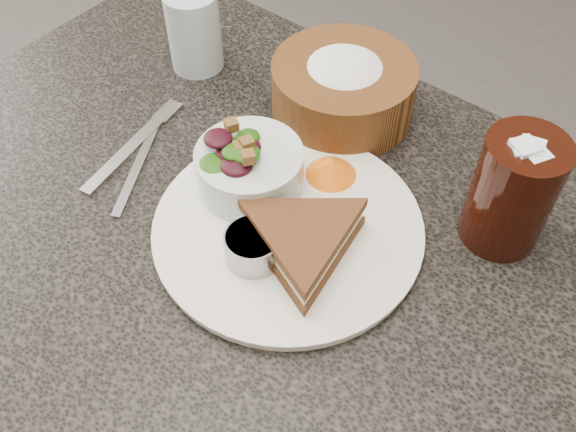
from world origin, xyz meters
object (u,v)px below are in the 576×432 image
(dining_table, at_px, (265,368))
(salad_bowl, at_px, (249,163))
(cola_glass, at_px, (514,189))
(water_glass, at_px, (194,31))
(dinner_plate, at_px, (288,229))
(sandwich, at_px, (303,241))
(bread_basket, at_px, (344,82))
(dressing_ramekin, at_px, (253,247))

(dining_table, xyz_separation_m, salad_bowl, (-0.04, 0.03, 0.43))
(salad_bowl, bearing_deg, cola_glass, 25.96)
(cola_glass, height_order, water_glass, cola_glass)
(dinner_plate, height_order, water_glass, water_glass)
(dinner_plate, height_order, cola_glass, cola_glass)
(salad_bowl, height_order, water_glass, water_glass)
(sandwich, height_order, bread_basket, bread_basket)
(dressing_ramekin, distance_m, bread_basket, 0.28)
(dinner_plate, xyz_separation_m, salad_bowl, (-0.07, 0.02, 0.04))
(salad_bowl, relative_size, water_glass, 1.11)
(cola_glass, xyz_separation_m, water_glass, (-0.49, 0.02, -0.02))
(dining_table, height_order, dressing_ramekin, dressing_ramekin)
(dining_table, bearing_deg, dinner_plate, 17.78)
(dining_table, bearing_deg, sandwich, -6.26)
(dressing_ramekin, height_order, bread_basket, bread_basket)
(cola_glass, bearing_deg, dinner_plate, -141.57)
(salad_bowl, bearing_deg, sandwich, -20.79)
(sandwich, bearing_deg, cola_glass, 69.66)
(water_glass, bearing_deg, bread_basket, 10.41)
(dining_table, height_order, bread_basket, bread_basket)
(sandwich, bearing_deg, dinner_plate, 172.26)
(sandwich, bearing_deg, salad_bowl, -179.37)
(dinner_plate, distance_m, water_glass, 0.35)
(dressing_ramekin, bearing_deg, cola_glass, 47.52)
(sandwich, bearing_deg, water_glass, 172.46)
(dining_table, distance_m, water_glass, 0.54)
(dressing_ramekin, distance_m, water_glass, 0.37)
(salad_bowl, bearing_deg, dinner_plate, -16.25)
(sandwich, distance_m, cola_glass, 0.23)
(sandwich, xyz_separation_m, water_glass, (-0.34, 0.19, 0.02))
(bread_basket, bearing_deg, salad_bowl, -90.85)
(dinner_plate, height_order, dressing_ramekin, dressing_ramekin)
(dinner_plate, bearing_deg, cola_glass, 38.43)
(salad_bowl, distance_m, dressing_ramekin, 0.11)
(salad_bowl, height_order, dressing_ramekin, salad_bowl)
(bread_basket, distance_m, water_glass, 0.23)
(dressing_ramekin, height_order, water_glass, water_glass)
(dressing_ramekin, xyz_separation_m, cola_glass, (0.19, 0.21, 0.04))
(bread_basket, relative_size, cola_glass, 1.25)
(sandwich, xyz_separation_m, dressing_ramekin, (-0.04, -0.04, -0.00))
(sandwich, distance_m, bread_basket, 0.25)
(dining_table, xyz_separation_m, water_glass, (-0.26, 0.18, 0.43))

